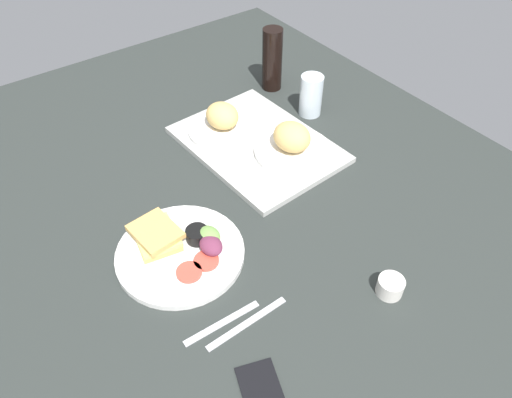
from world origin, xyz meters
The scene contains 10 objects.
ground_plane centered at (0.00, 0.00, -1.50)cm, with size 190.00×150.00×3.00cm, color #282D2B.
serving_tray centered at (-18.33, 18.35, 0.80)cm, with size 45.00×33.00×1.60cm, color #B2B2AD.
bread_plate_near centered at (-28.63, 13.60, 4.55)cm, with size 19.97×19.97×8.41cm.
bread_plate_far centered at (-8.84, 23.32, 4.72)cm, with size 21.47×21.47×8.87cm.
plate_with_salad centered at (2.73, -18.75, 1.69)cm, with size 28.90×28.90×5.40cm.
drinking_glass centered at (-22.11, 41.27, 6.33)cm, with size 6.81×6.81×12.65cm, color silver.
soda_bottle centered at (-40.97, 41.00, 10.04)cm, with size 6.40×6.40×20.08cm, color black.
espresso_cup centered at (37.95, 11.35, 2.00)cm, with size 5.60×5.60×4.00cm, color silver.
fork centered at (23.38, -21.16, 0.25)cm, with size 17.00×1.40×0.50cm, color #B7B7BC.
knife centered at (26.38, -17.16, 0.25)cm, with size 19.00×1.40×0.50cm, color #B7B7BC.
Camera 1 is at (68.68, -46.05, 85.26)cm, focal length 33.76 mm.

